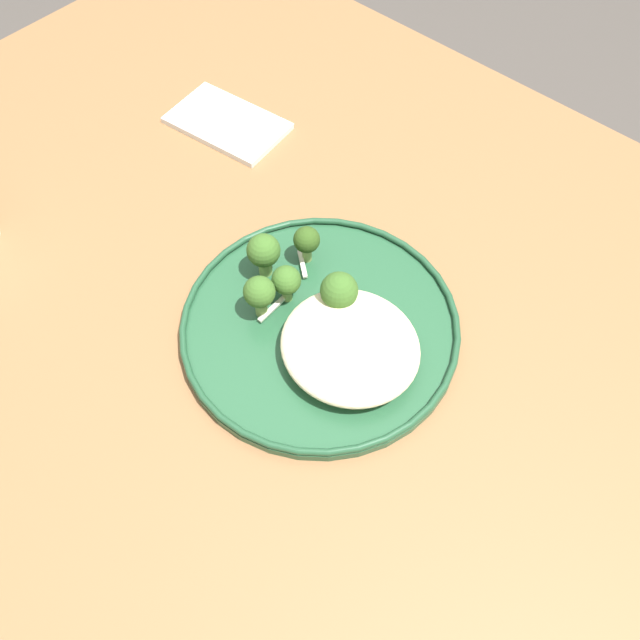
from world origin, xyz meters
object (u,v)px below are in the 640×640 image
broccoli_floret_rear_charred (264,252)px  broccoli_floret_beside_noodles (339,292)px  broccoli_floret_front_edge (307,241)px  dinner_plate (320,326)px  broccoli_floret_small_sprig (259,293)px  seared_scallop_on_noodles (308,349)px  folded_napkin (227,123)px  broccoli_floret_center_pile (286,281)px  seared_scallop_tiny_bay (347,319)px  seared_scallop_center_golden (359,387)px  seared_scallop_front_small (321,377)px

broccoli_floret_rear_charred → broccoli_floret_beside_noodles: (0.09, 0.01, 0.00)m
broccoli_floret_front_edge → broccoli_floret_rear_charred: bearing=-116.2°
dinner_plate → broccoli_floret_small_sprig: size_ratio=5.37×
seared_scallop_on_noodles → folded_napkin: size_ratio=0.19×
dinner_plate → broccoli_floret_rear_charred: broccoli_floret_rear_charred is taller
broccoli_floret_center_pile → broccoli_floret_small_sprig: size_ratio=0.88×
seared_scallop_on_noodles → seared_scallop_tiny_bay: seared_scallop_on_noodles is taller
broccoli_floret_small_sprig → folded_napkin: size_ratio=0.36×
folded_napkin → broccoli_floret_small_sprig: bearing=-36.9°
seared_scallop_center_golden → folded_napkin: size_ratio=0.18×
seared_scallop_on_noodles → broccoli_floret_small_sprig: bearing=175.9°
seared_scallop_tiny_bay → folded_napkin: size_ratio=0.23×
broccoli_floret_center_pile → broccoli_floret_small_sprig: broccoli_floret_small_sprig is taller
broccoli_floret_beside_noodles → broccoli_floret_front_edge: bearing=156.7°
seared_scallop_center_golden → broccoli_floret_rear_charred: (-0.17, 0.05, 0.02)m
broccoli_floret_center_pile → broccoli_floret_small_sprig: (-0.01, -0.03, 0.00)m
seared_scallop_front_small → broccoli_floret_rear_charred: (-0.14, 0.06, 0.02)m
broccoli_floret_front_edge → seared_scallop_center_golden: bearing=-30.8°
seared_scallop_front_small → broccoli_floret_front_edge: broccoli_floret_front_edge is taller
seared_scallop_center_golden → seared_scallop_tiny_bay: 0.08m
broccoli_floret_rear_charred → dinner_plate: bearing=-7.7°
broccoli_floret_front_edge → folded_napkin: 0.26m
broccoli_floret_rear_charred → broccoli_floret_beside_noodles: broccoli_floret_beside_noodles is taller
seared_scallop_front_small → folded_napkin: bearing=149.5°
seared_scallop_center_golden → folded_napkin: (-0.38, 0.19, -0.02)m
broccoli_floret_front_edge → seared_scallop_on_noodles: bearing=-46.8°
folded_napkin → seared_scallop_tiny_bay: bearing=-23.0°
seared_scallop_front_small → broccoli_floret_beside_noodles: size_ratio=0.47×
broccoli_floret_beside_noodles → broccoli_floret_center_pile: bearing=-157.5°
seared_scallop_on_noodles → folded_napkin: (-0.32, 0.19, -0.02)m
seared_scallop_on_noodles → seared_scallop_tiny_bay: 0.05m
seared_scallop_front_small → broccoli_floret_front_edge: size_ratio=0.59×
seared_scallop_tiny_bay → broccoli_floret_beside_noodles: broccoli_floret_beside_noodles is taller
seared_scallop_tiny_bay → folded_napkin: 0.35m
broccoli_floret_front_edge → broccoli_floret_small_sprig: bearing=-81.1°
seared_scallop_on_noodles → broccoli_floret_front_edge: (-0.08, 0.09, 0.02)m
broccoli_floret_rear_charred → broccoli_floret_front_edge: bearing=63.8°
seared_scallop_on_noodles → broccoli_floret_front_edge: 0.12m
broccoli_floret_small_sprig → folded_napkin: broccoli_floret_small_sprig is taller
seared_scallop_front_small → broccoli_floret_beside_noodles: (-0.04, 0.07, 0.03)m
broccoli_floret_small_sprig → seared_scallop_front_small: bearing=-11.4°
broccoli_floret_small_sprig → broccoli_floret_front_edge: bearing=98.9°
broccoli_floret_rear_charred → broccoli_floret_center_pile: bearing=-13.1°
dinner_plate → seared_scallop_tiny_bay: seared_scallop_tiny_bay is taller
dinner_plate → folded_napkin: bearing=152.7°
seared_scallop_front_small → broccoli_floret_rear_charred: 0.15m
seared_scallop_tiny_bay → broccoli_floret_small_sprig: size_ratio=0.64×
seared_scallop_on_noodles → broccoli_floret_center_pile: 0.08m
seared_scallop_front_small → seared_scallop_on_noodles: seared_scallop_front_small is taller
dinner_plate → folded_napkin: 0.34m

